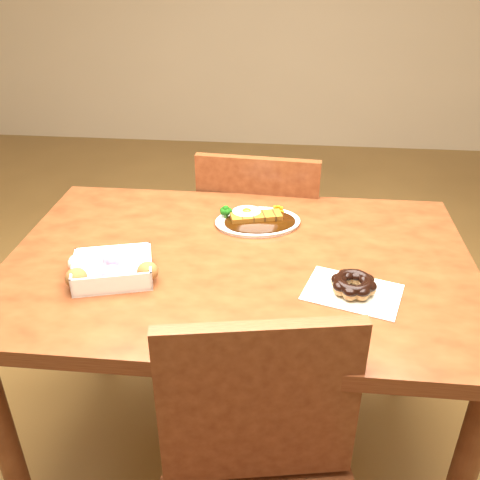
# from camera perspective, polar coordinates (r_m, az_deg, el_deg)

# --- Properties ---
(ground) EXTENTS (6.00, 6.00, 0.00)m
(ground) POSITION_cam_1_polar(r_m,az_deg,el_deg) (1.88, -0.08, -21.79)
(ground) COLOR brown
(ground) RESTS_ON ground
(table) EXTENTS (1.20, 0.80, 0.75)m
(table) POSITION_cam_1_polar(r_m,az_deg,el_deg) (1.43, -0.09, -5.37)
(table) COLOR #502110
(table) RESTS_ON ground
(chair_far) EXTENTS (0.45, 0.45, 0.87)m
(chair_far) POSITION_cam_1_polar(r_m,az_deg,el_deg) (1.97, 2.23, -0.62)
(chair_far) COLOR #502110
(chair_far) RESTS_ON ground
(katsu_curry_plate) EXTENTS (0.27, 0.22, 0.05)m
(katsu_curry_plate) POSITION_cam_1_polar(r_m,az_deg,el_deg) (1.54, 1.74, 2.18)
(katsu_curry_plate) COLOR white
(katsu_curry_plate) RESTS_ON table
(donut_box) EXTENTS (0.23, 0.19, 0.05)m
(donut_box) POSITION_cam_1_polar(r_m,az_deg,el_deg) (1.33, -13.64, -3.03)
(donut_box) COLOR white
(donut_box) RESTS_ON table
(pon_de_ring) EXTENTS (0.25, 0.21, 0.04)m
(pon_de_ring) POSITION_cam_1_polar(r_m,az_deg,el_deg) (1.27, 12.00, -4.72)
(pon_de_ring) COLOR silver
(pon_de_ring) RESTS_ON table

